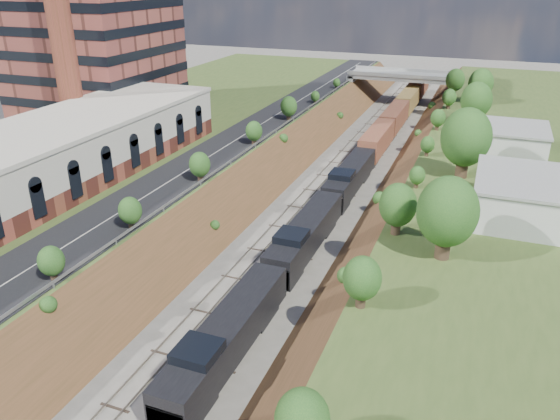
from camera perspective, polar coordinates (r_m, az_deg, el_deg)
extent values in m
cube|color=#3D5322|center=(86.97, -16.88, 5.48)|extent=(44.00, 180.00, 5.00)
cube|color=brown|center=(76.79, -3.45, 2.10)|extent=(10.00, 180.00, 10.00)
cube|color=brown|center=(71.16, 12.92, -0.31)|extent=(10.00, 180.00, 10.00)
cube|color=gray|center=(73.89, 2.50, 1.30)|extent=(1.58, 180.00, 0.18)
cube|color=gray|center=(72.54, 6.39, 0.73)|extent=(1.58, 180.00, 0.18)
cube|color=black|center=(76.98, -6.61, 6.03)|extent=(8.00, 180.00, 0.10)
cube|color=#99999E|center=(75.08, -3.83, 6.08)|extent=(0.06, 171.00, 0.30)
cube|color=brown|center=(67.30, -24.97, 2.20)|extent=(14.00, 62.00, 2.20)
cube|color=beige|center=(66.30, -25.45, 4.81)|extent=(14.00, 62.00, 4.30)
cube|color=beige|center=(65.65, -25.82, 6.78)|extent=(14.30, 62.30, 0.50)
cube|color=gray|center=(132.81, 7.65, 12.65)|extent=(1.50, 8.00, 6.20)
cube|color=gray|center=(129.49, 17.76, 11.46)|extent=(1.50, 8.00, 6.20)
cube|color=gray|center=(130.09, 12.77, 13.44)|extent=(24.00, 8.00, 1.00)
cube|color=gray|center=(126.06, 12.50, 13.52)|extent=(24.00, 0.30, 0.80)
cube|color=gray|center=(133.86, 13.09, 14.04)|extent=(24.00, 0.30, 0.80)
cube|color=silver|center=(60.83, 23.95, 1.12)|extent=(9.00, 12.00, 4.00)
cube|color=silver|center=(81.78, 23.31, 6.58)|extent=(8.00, 10.00, 3.60)
cylinder|color=#473323|center=(49.95, 16.68, -3.46)|extent=(1.30, 1.30, 2.62)
ellipsoid|color=#1B4C1A|center=(48.64, 17.11, -0.15)|extent=(5.25, 5.25, 6.30)
cylinder|color=#473323|center=(45.57, -26.03, -8.84)|extent=(0.66, 0.66, 1.22)
ellipsoid|color=#1B4C1A|center=(44.85, -26.37, -7.24)|extent=(2.45, 2.45, 2.94)
cube|color=black|center=(40.85, -9.37, -19.67)|extent=(2.40, 4.00, 0.90)
cube|color=black|center=(43.63, -5.52, -12.89)|extent=(3.01, 18.07, 2.92)
cube|color=black|center=(39.02, -10.67, -19.59)|extent=(2.77, 3.00, 1.80)
cube|color=silver|center=(38.34, -10.78, -18.50)|extent=(2.77, 3.00, 0.15)
cube|color=black|center=(39.44, -8.62, -14.46)|extent=(2.95, 3.10, 0.90)
cube|color=black|center=(58.73, 2.71, -2.49)|extent=(3.01, 18.07, 2.92)
cube|color=black|center=(75.64, 7.34, 3.51)|extent=(3.01, 18.07, 2.92)
cube|color=brown|center=(115.36, 12.63, 10.40)|extent=(3.01, 64.23, 3.61)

